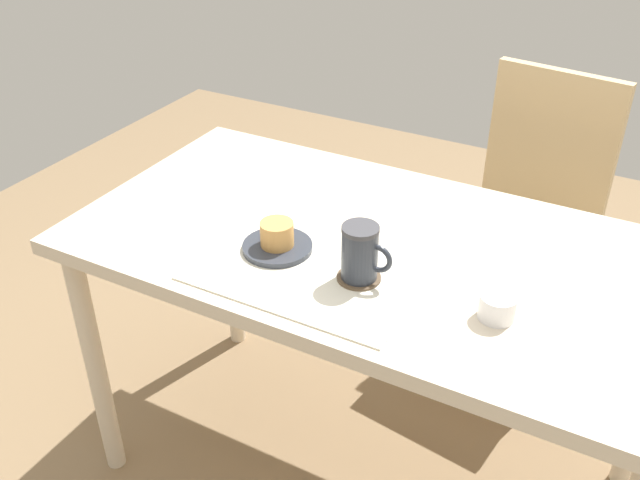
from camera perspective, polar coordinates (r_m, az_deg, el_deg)
ground_plane at (r=2.09m, az=3.57°, el=-18.07°), size 4.40×4.40×0.02m
dining_table at (r=1.62m, az=4.37°, el=-2.58°), size 1.36×0.72×0.75m
wooden_chair at (r=2.26m, az=16.16°, el=1.73°), size 0.47×0.47×0.92m
placemat at (r=1.48m, az=-0.73°, el=-2.30°), size 0.47×0.33×0.00m
pastry_plate at (r=1.54m, az=-3.42°, el=-0.55°), size 0.15×0.15×0.01m
pastry at (r=1.52m, az=-3.46°, el=0.50°), size 0.07×0.07×0.05m
coffee_coaster at (r=1.45m, az=3.12°, el=-3.01°), size 0.09×0.09×0.00m
coffee_mug at (r=1.42m, az=3.29°, el=-1.01°), size 0.11×0.08×0.12m
sugar_bowl at (r=1.38m, az=14.00°, el=-5.21°), size 0.07×0.07×0.05m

